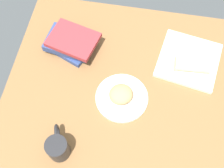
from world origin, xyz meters
TOP-DOWN VIEW (x-y plane):
  - dining_table at (0.00, 0.00)cm, footprint 110.00×90.00cm
  - round_plate at (-5.56, -4.13)cm, footprint 21.65×21.65cm
  - scone_pastry at (-5.96, -4.09)cm, footprint 12.89×12.65cm
  - square_plate at (20.62, 18.67)cm, footprint 29.39×29.39cm
  - sauce_cup at (19.25, 24.20)cm, footprint 5.09×5.09cm
  - breakfast_wrap at (21.71, 14.24)cm, footprint 15.29×6.94cm
  - book_stack at (-31.57, 16.79)cm, footprint 24.86×19.87cm
  - coffee_mug at (-25.39, -29.47)cm, footprint 8.12×13.13cm

SIDE VIEW (x-z plane):
  - dining_table at x=0.00cm, z-range 0.00..4.00cm
  - round_plate at x=-5.56cm, z-range 4.00..5.40cm
  - square_plate at x=20.62cm, z-range 4.00..5.60cm
  - sauce_cup at x=19.25cm, z-range 5.69..7.82cm
  - scone_pastry at x=-5.96cm, z-range 5.40..10.44cm
  - book_stack at x=-31.57cm, z-range 4.24..12.04cm
  - breakfast_wrap at x=21.71cm, z-range 5.60..11.63cm
  - coffee_mug at x=-25.39cm, z-range 4.11..14.09cm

